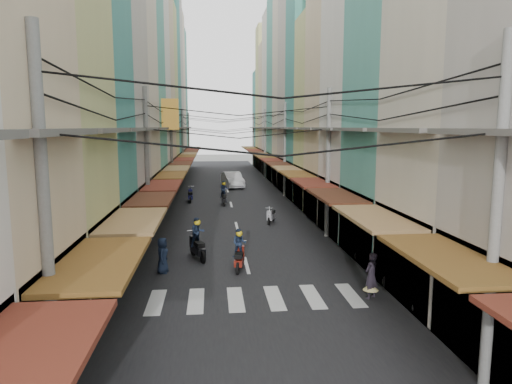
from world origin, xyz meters
TOP-DOWN VIEW (x-y plane):
  - ground at (0.00, 0.00)m, footprint 160.00×160.00m
  - road at (0.00, 20.00)m, footprint 10.00×80.00m
  - sidewalk_left at (-6.50, 20.00)m, footprint 3.00×80.00m
  - sidewalk_right at (6.50, 20.00)m, footprint 3.00×80.00m
  - crosswalk at (-0.00, -6.00)m, footprint 7.55×2.40m
  - building_row_left at (-7.92, 16.56)m, footprint 7.80×67.67m
  - building_row_right at (7.92, 16.45)m, footprint 7.80×68.98m
  - utility_poles at (0.00, 15.01)m, footprint 10.20×66.13m
  - white_car at (0.59, 24.38)m, footprint 5.75×2.97m
  - bicycle at (7.50, -0.78)m, footprint 1.84×0.74m
  - moving_scooters at (-1.06, 5.63)m, footprint 5.85×20.06m
  - parked_scooters at (4.42, -3.49)m, footprint 13.07×14.38m
  - pedestrians at (-4.89, 6.26)m, footprint 12.20×22.22m
  - market_umbrella at (7.12, -1.45)m, footprint 2.21×2.21m
  - traffic_sign at (5.09, -5.87)m, footprint 0.10×0.57m

SIDE VIEW (x-z plane):
  - ground at x=0.00m, z-range 0.00..0.00m
  - white_car at x=0.59m, z-range -0.97..0.97m
  - bicycle at x=7.50m, z-range -0.62..0.62m
  - road at x=0.00m, z-range 0.00..0.02m
  - crosswalk at x=0.00m, z-range 0.02..0.03m
  - sidewalk_left at x=-6.50m, z-range 0.00..0.06m
  - sidewalk_right at x=6.50m, z-range 0.00..0.06m
  - parked_scooters at x=4.42m, z-range -0.02..0.98m
  - moving_scooters at x=-1.06m, z-range -0.42..1.54m
  - pedestrians at x=-4.89m, z-range -0.07..2.19m
  - traffic_sign at x=5.09m, z-range 0.57..3.18m
  - market_umbrella at x=7.12m, z-range 0.89..3.21m
  - utility_poles at x=0.00m, z-range 2.49..10.69m
  - building_row_right at x=7.92m, z-range -1.89..20.71m
  - building_row_left at x=-7.92m, z-range -2.07..21.63m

